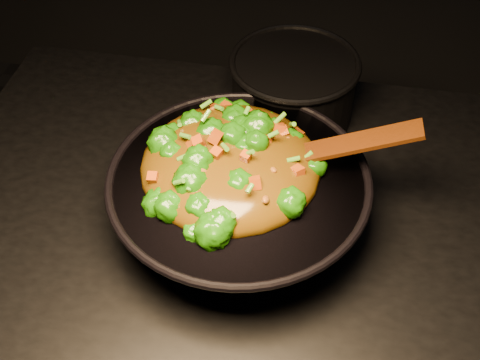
# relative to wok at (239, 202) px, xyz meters

# --- Properties ---
(wok) EXTENTS (0.48, 0.48, 0.11)m
(wok) POSITION_rel_wok_xyz_m (0.00, 0.00, 0.00)
(wok) COLOR black
(wok) RESTS_ON stovetop
(stir_fry) EXTENTS (0.31, 0.31, 0.09)m
(stir_fry) POSITION_rel_wok_xyz_m (-0.02, 0.02, 0.10)
(stir_fry) COLOR #1C6106
(stir_fry) RESTS_ON wok
(spatula) EXTENTS (0.24, 0.06, 0.10)m
(spatula) POSITION_rel_wok_xyz_m (0.13, 0.05, 0.10)
(spatula) COLOR black
(spatula) RESTS_ON wok
(back_pot) EXTENTS (0.26, 0.26, 0.13)m
(back_pot) POSITION_rel_wok_xyz_m (0.05, 0.28, 0.01)
(back_pot) COLOR black
(back_pot) RESTS_ON stovetop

